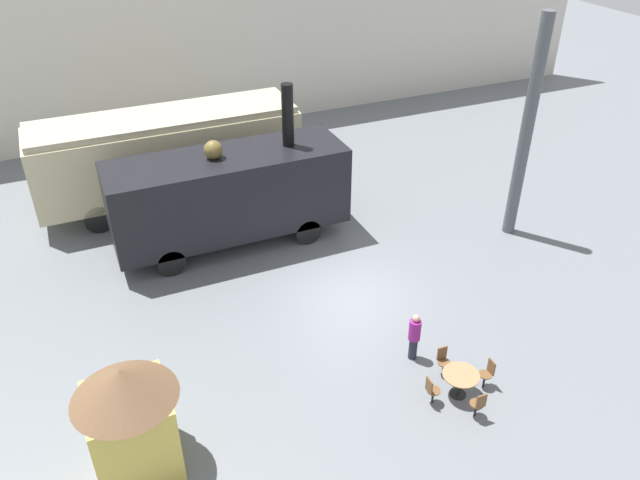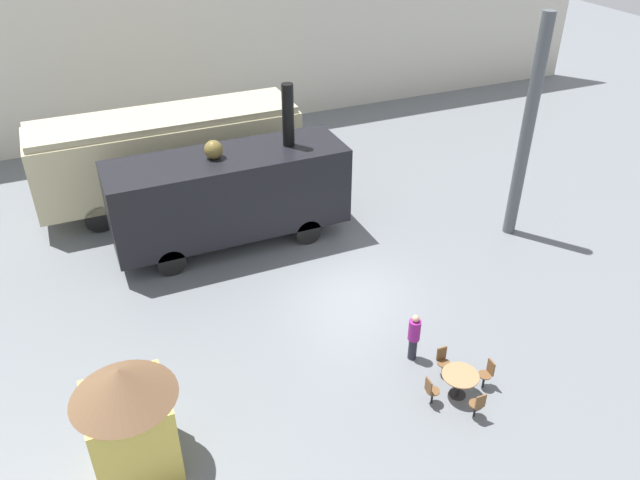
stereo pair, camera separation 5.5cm
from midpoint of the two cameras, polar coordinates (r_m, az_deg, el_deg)
ground_plane at (r=20.33m, az=2.50°, el=-4.90°), size 80.00×80.00×0.00m
backdrop_wall at (r=31.87m, az=-10.03°, el=17.70°), size 44.00×0.15×9.00m
passenger_coach_vintage at (r=25.33m, az=-13.62°, el=7.89°), size 10.18×2.83×3.71m
steam_locomotive at (r=22.11m, az=-8.18°, el=4.35°), size 8.26×2.60×5.63m
cafe_table_near at (r=16.98m, az=12.77°, el=-12.24°), size 0.97×0.97×0.72m
cafe_chair_0 at (r=17.44m, az=15.16°, el=-11.59°), size 0.36×0.36×0.87m
cafe_chair_1 at (r=17.53m, az=11.23°, el=-10.66°), size 0.36×0.36×0.87m
cafe_chair_2 at (r=16.67m, az=10.18°, el=-13.30°), size 0.36×0.36×0.87m
cafe_chair_3 at (r=16.57m, az=14.34°, el=-14.32°), size 0.36×0.36×0.87m
visitor_person at (r=17.65m, az=8.67°, el=-8.63°), size 0.34×0.34×1.53m
ticket_kiosk at (r=14.90m, az=-17.02°, el=-14.97°), size 2.34×2.34×3.00m
support_pillar at (r=22.87m, az=18.47°, el=9.39°), size 0.44×0.44×8.00m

